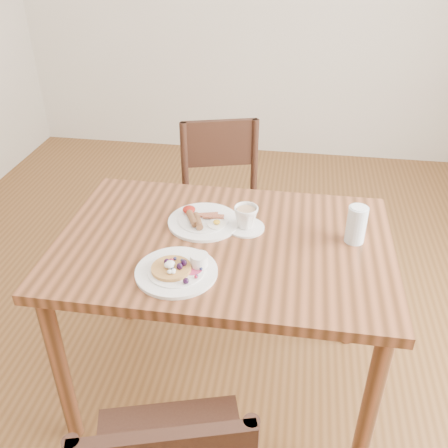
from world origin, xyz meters
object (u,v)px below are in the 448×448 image
(pancake_plate, at_px, (178,269))
(water_glass, at_px, (356,225))
(chair_far, at_px, (223,203))
(dining_table, at_px, (224,263))
(teacup_saucer, at_px, (246,219))
(breakfast_plate, at_px, (203,221))

(pancake_plate, xyz_separation_m, water_glass, (0.58, 0.28, 0.06))
(chair_far, relative_size, water_glass, 6.38)
(dining_table, height_order, teacup_saucer, teacup_saucer)
(chair_far, height_order, teacup_saucer, chair_far)
(pancake_plate, xyz_separation_m, breakfast_plate, (0.02, 0.31, -0.00))
(dining_table, distance_m, water_glass, 0.49)
(teacup_saucer, xyz_separation_m, water_glass, (0.39, -0.02, 0.03))
(chair_far, bearing_deg, pancake_plate, 73.91)
(teacup_saucer, bearing_deg, chair_far, 106.71)
(breakfast_plate, distance_m, teacup_saucer, 0.17)
(dining_table, relative_size, pancake_plate, 4.44)
(teacup_saucer, relative_size, water_glass, 1.02)
(breakfast_plate, bearing_deg, dining_table, -46.33)
(pancake_plate, relative_size, water_glass, 1.96)
(dining_table, height_order, breakfast_plate, breakfast_plate)
(breakfast_plate, bearing_deg, teacup_saucer, -3.70)
(pancake_plate, bearing_deg, chair_far, 89.99)
(teacup_saucer, height_order, water_glass, water_glass)
(water_glass, bearing_deg, breakfast_plate, 176.63)
(chair_far, xyz_separation_m, water_glass, (0.58, -0.64, 0.33))
(chair_far, height_order, pancake_plate, chair_far)
(dining_table, relative_size, chair_far, 1.36)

